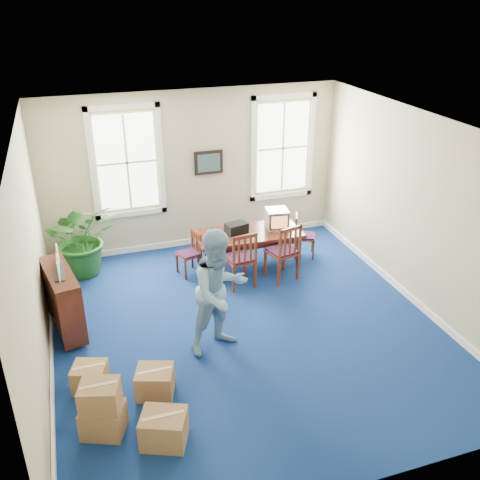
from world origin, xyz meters
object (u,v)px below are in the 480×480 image
object	(u,v)px
crt_tv	(277,219)
potted_plant	(82,238)
chair_near_left	(239,258)
cardboard_boxes	(117,399)
credenza	(64,302)
conference_table	(248,248)
man	(220,292)

from	to	relation	value
crt_tv	potted_plant	xyz separation A→B (m)	(-3.63, 0.63, -0.15)
chair_near_left	cardboard_boxes	distance (m)	3.74
credenza	cardboard_boxes	distance (m)	2.36
conference_table	chair_near_left	size ratio (longest dim) A/B	1.85
crt_tv	chair_near_left	size ratio (longest dim) A/B	0.41
potted_plant	crt_tv	bearing A→B (deg)	-9.85
man	chair_near_left	bearing A→B (deg)	45.39
conference_table	crt_tv	world-z (taller)	crt_tv
chair_near_left	potted_plant	size ratio (longest dim) A/B	0.76
chair_near_left	credenza	world-z (taller)	chair_near_left
credenza	conference_table	bearing A→B (deg)	7.71
man	credenza	world-z (taller)	man
crt_tv	chair_near_left	distance (m)	1.29
credenza	potted_plant	size ratio (longest dim) A/B	0.89
chair_near_left	cardboard_boxes	bearing A→B (deg)	41.49
chair_near_left	potted_plant	world-z (taller)	potted_plant
crt_tv	cardboard_boxes	size ratio (longest dim) A/B	0.33
man	credenza	size ratio (longest dim) A/B	1.51
chair_near_left	credenza	distance (m)	3.08
crt_tv	cardboard_boxes	world-z (taller)	crt_tv
potted_plant	man	bearing A→B (deg)	-59.76
man	potted_plant	world-z (taller)	man
conference_table	man	size ratio (longest dim) A/B	1.05
conference_table	chair_near_left	world-z (taller)	chair_near_left
chair_near_left	man	xyz separation A→B (m)	(-0.85, -1.67, 0.42)
chair_near_left	man	size ratio (longest dim) A/B	0.57
conference_table	credenza	xyz separation A→B (m)	(-3.45, -1.17, 0.16)
crt_tv	cardboard_boxes	xyz separation A→B (m)	(-3.50, -3.51, -0.49)
conference_table	potted_plant	distance (m)	3.13
conference_table	cardboard_boxes	world-z (taller)	cardboard_boxes
crt_tv	credenza	world-z (taller)	crt_tv
crt_tv	man	size ratio (longest dim) A/B	0.23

